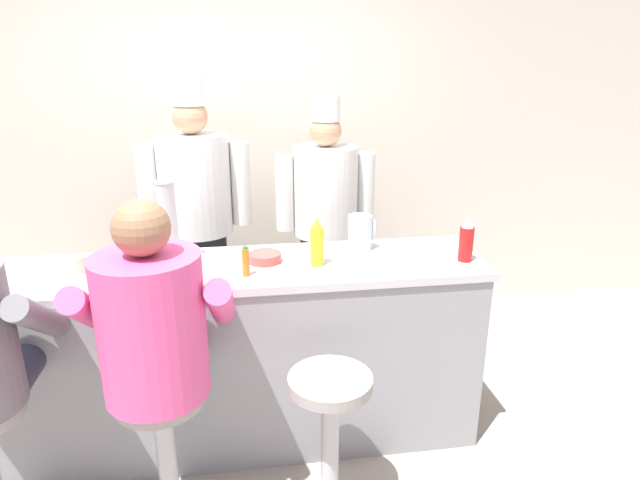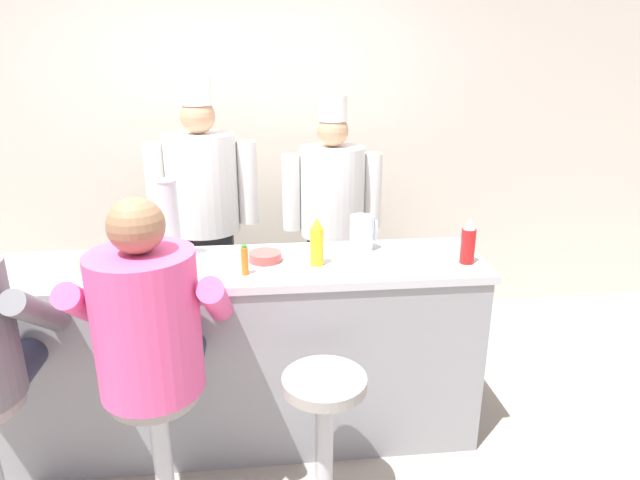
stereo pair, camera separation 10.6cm
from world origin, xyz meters
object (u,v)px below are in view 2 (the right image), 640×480
object	(u,v)px
hot_sauce_bottle_orange	(245,261)
breakfast_plate	(169,270)
ketchup_bottle_red	(468,242)
mustard_bottle_yellow	(317,243)
cup_stack_steel	(170,220)
water_pitcher_clear	(362,233)
cereal_bowl	(265,257)
diner_seated_pink	(150,331)
empty_stool_round	(324,424)
cook_in_whites_far	(332,213)
coffee_mug_tan	(84,260)
cook_in_whites_near	(204,207)

from	to	relation	value
hot_sauce_bottle_orange	breakfast_plate	world-z (taller)	hot_sauce_bottle_orange
hot_sauce_bottle_orange	ketchup_bottle_red	bearing A→B (deg)	2.02
mustard_bottle_yellow	cup_stack_steel	xyz separation A→B (m)	(-0.71, 0.16, 0.09)
mustard_bottle_yellow	water_pitcher_clear	xyz separation A→B (m)	(0.26, 0.19, -0.02)
cereal_bowl	diner_seated_pink	size ratio (longest dim) A/B	0.11
breakfast_plate	empty_stool_round	world-z (taller)	breakfast_plate
cup_stack_steel	cook_in_whites_far	size ratio (longest dim) A/B	0.23
breakfast_plate	cook_in_whites_far	size ratio (longest dim) A/B	0.13
ketchup_bottle_red	cup_stack_steel	bearing A→B (deg)	171.66
cup_stack_steel	ketchup_bottle_red	bearing A→B (deg)	-8.34
cereal_bowl	coffee_mug_tan	world-z (taller)	coffee_mug_tan
breakfast_plate	cereal_bowl	world-z (taller)	cereal_bowl
cereal_bowl	empty_stool_round	bearing A→B (deg)	-69.71
ketchup_bottle_red	cook_in_whites_near	distance (m)	1.78
cup_stack_steel	diner_seated_pink	size ratio (longest dim) A/B	0.27
cook_in_whites_far	diner_seated_pink	bearing A→B (deg)	-120.36
hot_sauce_bottle_orange	cook_in_whites_near	xyz separation A→B (m)	(-0.30, 1.15, -0.04)
breakfast_plate	diner_seated_pink	size ratio (longest dim) A/B	0.15
coffee_mug_tan	empty_stool_round	xyz separation A→B (m)	(1.09, -0.61, -0.56)
ketchup_bottle_red	breakfast_plate	bearing A→B (deg)	179.33
cook_in_whites_near	breakfast_plate	bearing A→B (deg)	-92.90
breakfast_plate	coffee_mug_tan	xyz separation A→B (m)	(-0.41, 0.10, 0.03)
hot_sauce_bottle_orange	empty_stool_round	xyz separation A→B (m)	(0.32, -0.45, -0.59)
cup_stack_steel	cook_in_whites_near	distance (m)	0.92
cup_stack_steel	diner_seated_pink	world-z (taller)	diner_seated_pink
water_pitcher_clear	breakfast_plate	distance (m)	0.99
ketchup_bottle_red	breakfast_plate	xyz separation A→B (m)	(-1.44, 0.02, -0.09)
cereal_bowl	empty_stool_round	size ratio (longest dim) A/B	0.24
hot_sauce_bottle_orange	water_pitcher_clear	xyz separation A→B (m)	(0.60, 0.28, 0.02)
breakfast_plate	cook_in_whites_near	world-z (taller)	cook_in_whites_near
coffee_mug_tan	cook_in_whites_near	size ratio (longest dim) A/B	0.07
breakfast_plate	cook_in_whites_far	xyz separation A→B (m)	(0.91, 1.10, -0.05)
cup_stack_steel	diner_seated_pink	bearing A→B (deg)	-89.56
hot_sauce_bottle_orange	cook_in_whites_far	xyz separation A→B (m)	(0.56, 1.15, -0.11)
ketchup_bottle_red	cook_in_whites_near	bearing A→B (deg)	141.21
diner_seated_pink	hot_sauce_bottle_orange	bearing A→B (deg)	48.86
water_pitcher_clear	coffee_mug_tan	xyz separation A→B (m)	(-1.37, -0.12, -0.05)
mustard_bottle_yellow	hot_sauce_bottle_orange	size ratio (longest dim) A/B	1.68
cook_in_whites_far	hot_sauce_bottle_orange	bearing A→B (deg)	-115.77
breakfast_plate	empty_stool_round	distance (m)	1.00
cereal_bowl	diner_seated_pink	distance (m)	0.74
cereal_bowl	diner_seated_pink	xyz separation A→B (m)	(-0.46, -0.58, -0.08)
empty_stool_round	breakfast_plate	bearing A→B (deg)	143.55
mustard_bottle_yellow	water_pitcher_clear	bearing A→B (deg)	37.08
cereal_bowl	coffee_mug_tan	distance (m)	0.86
ketchup_bottle_red	cook_in_whites_near	size ratio (longest dim) A/B	0.12
cereal_bowl	cook_in_whites_far	distance (m)	1.09
breakfast_plate	cup_stack_steel	world-z (taller)	cup_stack_steel
coffee_mug_tan	cook_in_whites_near	world-z (taller)	cook_in_whites_near
ketchup_bottle_red	cereal_bowl	world-z (taller)	ketchup_bottle_red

